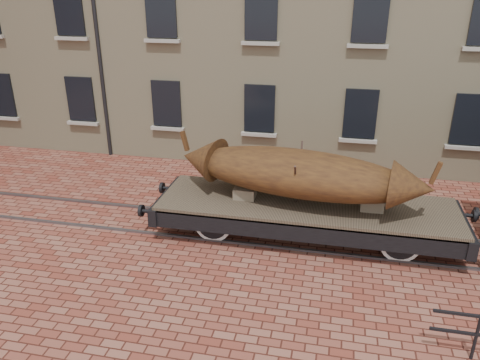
# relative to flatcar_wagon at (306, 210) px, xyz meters

# --- Properties ---
(ground) EXTENTS (90.00, 90.00, 0.00)m
(ground) POSITION_rel_flatcar_wagon_xyz_m (0.37, 0.00, -0.82)
(ground) COLOR maroon
(rail_track) EXTENTS (30.00, 1.52, 0.06)m
(rail_track) POSITION_rel_flatcar_wagon_xyz_m (0.37, 0.00, -0.79)
(rail_track) COLOR #59595E
(rail_track) RESTS_ON ground
(flatcar_wagon) EXTENTS (8.72, 2.37, 1.32)m
(flatcar_wagon) POSITION_rel_flatcar_wagon_xyz_m (0.00, 0.00, 0.00)
(flatcar_wagon) COLOR brown
(flatcar_wagon) RESTS_ON ground
(iron_boat) EXTENTS (6.64, 2.72, 1.59)m
(iron_boat) POSITION_rel_flatcar_wagon_xyz_m (-0.26, 0.00, 1.03)
(iron_boat) COLOR #583616
(iron_boat) RESTS_ON flatcar_wagon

